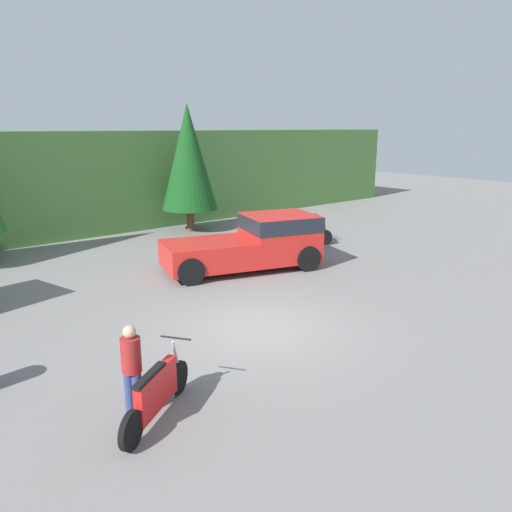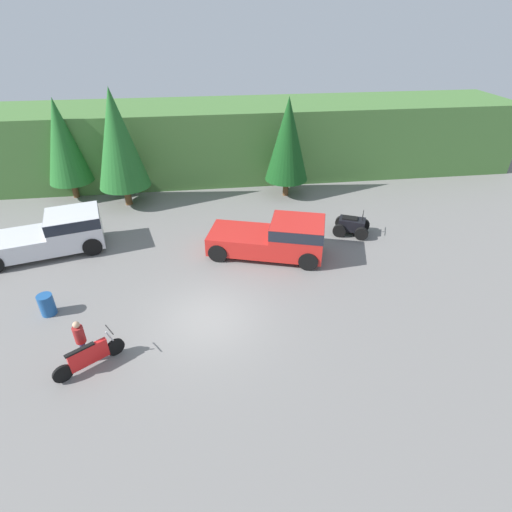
{
  "view_description": "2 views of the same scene",
  "coord_description": "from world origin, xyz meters",
  "px_view_note": "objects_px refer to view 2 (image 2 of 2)",
  "views": [
    {
      "loc": [
        -7.6,
        -8.92,
        4.92
      ],
      "look_at": [
        2.27,
        2.8,
        0.95
      ],
      "focal_mm": 35.0,
      "sensor_mm": 36.0,
      "label": 1
    },
    {
      "loc": [
        0.27,
        -11.96,
        10.28
      ],
      "look_at": [
        2.27,
        2.8,
        0.95
      ],
      "focal_mm": 28.0,
      "sensor_mm": 36.0,
      "label": 2
    }
  ],
  "objects_px": {
    "rider_person": "(81,340)",
    "steel_barrel": "(47,305)",
    "pickup_truck_red": "(277,237)",
    "pickup_truck_second": "(55,233)",
    "dirt_bike": "(89,356)",
    "quad_atv": "(352,225)"
  },
  "relations": [
    {
      "from": "dirt_bike",
      "to": "pickup_truck_red",
      "type": "bearing_deg",
      "value": 5.72
    },
    {
      "from": "rider_person",
      "to": "steel_barrel",
      "type": "bearing_deg",
      "value": 108.0
    },
    {
      "from": "dirt_bike",
      "to": "quad_atv",
      "type": "height_order",
      "value": "quad_atv"
    },
    {
      "from": "pickup_truck_red",
      "to": "steel_barrel",
      "type": "height_order",
      "value": "pickup_truck_red"
    },
    {
      "from": "pickup_truck_second",
      "to": "dirt_bike",
      "type": "xyz_separation_m",
      "value": [
        3.16,
        -8.04,
        -0.52
      ]
    },
    {
      "from": "rider_person",
      "to": "quad_atv",
      "type": "bearing_deg",
      "value": 13.47
    },
    {
      "from": "quad_atv",
      "to": "steel_barrel",
      "type": "height_order",
      "value": "quad_atv"
    },
    {
      "from": "pickup_truck_red",
      "to": "steel_barrel",
      "type": "relative_size",
      "value": 6.62
    },
    {
      "from": "pickup_truck_red",
      "to": "dirt_bike",
      "type": "bearing_deg",
      "value": -122.86
    },
    {
      "from": "pickup_truck_red",
      "to": "pickup_truck_second",
      "type": "relative_size",
      "value": 1.01
    },
    {
      "from": "pickup_truck_second",
      "to": "dirt_bike",
      "type": "distance_m",
      "value": 8.66
    },
    {
      "from": "rider_person",
      "to": "steel_barrel",
      "type": "relative_size",
      "value": 1.91
    },
    {
      "from": "pickup_truck_second",
      "to": "quad_atv",
      "type": "height_order",
      "value": "pickup_truck_second"
    },
    {
      "from": "dirt_bike",
      "to": "steel_barrel",
      "type": "distance_m",
      "value": 3.81
    },
    {
      "from": "pickup_truck_second",
      "to": "rider_person",
      "type": "height_order",
      "value": "pickup_truck_second"
    },
    {
      "from": "rider_person",
      "to": "dirt_bike",
      "type": "bearing_deg",
      "value": -73.92
    },
    {
      "from": "quad_atv",
      "to": "steel_barrel",
      "type": "distance_m",
      "value": 14.73
    },
    {
      "from": "quad_atv",
      "to": "rider_person",
      "type": "distance_m",
      "value": 14.08
    },
    {
      "from": "quad_atv",
      "to": "rider_person",
      "type": "bearing_deg",
      "value": -123.37
    },
    {
      "from": "rider_person",
      "to": "steel_barrel",
      "type": "height_order",
      "value": "rider_person"
    },
    {
      "from": "dirt_bike",
      "to": "quad_atv",
      "type": "distance_m",
      "value": 14.06
    },
    {
      "from": "rider_person",
      "to": "steel_barrel",
      "type": "xyz_separation_m",
      "value": [
        -1.99,
        2.7,
        -0.47
      ]
    }
  ]
}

